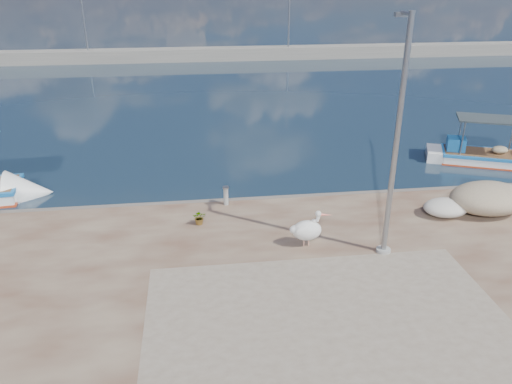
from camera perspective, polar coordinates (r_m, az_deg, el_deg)
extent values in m
plane|color=#162635|center=(14.83, 1.90, -10.59)|extent=(1400.00, 1400.00, 0.00)
cube|color=gray|center=(12.39, 8.98, -16.05)|extent=(9.00, 7.00, 0.01)
cube|color=gray|center=(52.65, -5.21, 15.42)|extent=(120.00, 2.20, 1.20)
cylinder|color=gray|center=(53.16, -19.07, 18.06)|extent=(0.16, 0.16, 7.00)
cylinder|color=gray|center=(53.17, 3.79, 19.24)|extent=(0.16, 0.16, 7.00)
cube|color=white|center=(26.19, 24.49, 3.22)|extent=(5.55, 3.62, 0.87)
cube|color=#1A65AA|center=(26.06, 24.63, 4.02)|extent=(4.20, 3.10, 0.13)
cube|color=#AA3314|center=(26.20, 24.47, 3.12)|extent=(4.19, 3.09, 0.11)
cube|color=#1A65AA|center=(25.75, 21.88, 5.12)|extent=(1.07, 1.07, 0.64)
cube|color=#272F32|center=(25.60, 25.28, 7.55)|extent=(3.32, 2.63, 0.07)
cylinder|color=tan|center=(15.74, 5.50, -5.66)|extent=(0.04, 0.04, 0.31)
cylinder|color=tan|center=(15.76, 6.05, -5.63)|extent=(0.04, 0.04, 0.31)
ellipsoid|color=silver|center=(15.56, 5.84, -4.39)|extent=(0.95, 0.62, 0.65)
cylinder|color=silver|center=(15.46, 6.92, -3.28)|extent=(0.22, 0.13, 0.56)
sphere|color=silver|center=(15.36, 7.13, -2.48)|extent=(0.19, 0.19, 0.19)
cone|color=#F1705D|center=(15.42, 7.92, -2.59)|extent=(0.45, 0.12, 0.14)
cylinder|color=gray|center=(14.52, 15.73, 5.39)|extent=(0.16, 0.16, 7.00)
cylinder|color=gray|center=(15.91, 14.35, -6.44)|extent=(0.44, 0.44, 0.10)
cube|color=gray|center=(14.46, 16.28, 18.91)|extent=(0.35, 0.18, 0.12)
cylinder|color=gray|center=(18.30, -3.46, -0.46)|extent=(0.18, 0.18, 0.68)
cylinder|color=gray|center=(18.17, -3.48, 0.52)|extent=(0.23, 0.23, 0.06)
imported|color=#33722D|center=(17.02, -6.46, -2.90)|extent=(0.46, 0.40, 0.51)
ellipsoid|color=#BCA88C|center=(19.44, 25.01, -0.65)|extent=(2.76, 1.97, 1.09)
ellipsoid|color=beige|center=(18.72, 20.86, -1.68)|extent=(1.57, 1.18, 0.59)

